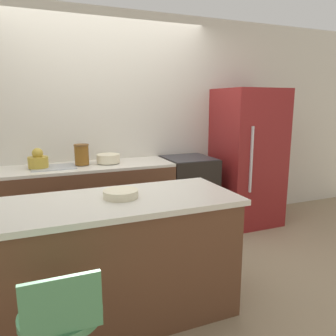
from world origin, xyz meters
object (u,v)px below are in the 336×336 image
Objects in this scene: refrigerator at (247,157)px; mixing_bowl at (108,158)px; oven_range at (188,194)px; kettle at (38,160)px.

mixing_bowl is (-1.79, 0.07, 0.09)m from refrigerator.
mixing_bowl is (-0.98, 0.02, 0.50)m from oven_range.
refrigerator is at bearing -1.70° from kettle.
oven_range is 0.91m from refrigerator.
refrigerator reaches higher than oven_range.
mixing_bowl reaches higher than oven_range.
oven_range is at bearing -1.22° from mixing_bowl.
refrigerator reaches higher than mixing_bowl.
refrigerator is 8.55× the size of kettle.
kettle reaches higher than mixing_bowl.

